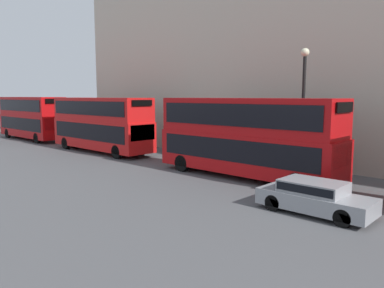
{
  "coord_description": "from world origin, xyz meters",
  "views": [
    {
      "loc": [
        -15.24,
        6.06,
        4.5
      ],
      "look_at": [
        0.48,
        20.81,
        1.73
      ],
      "focal_mm": 35.0,
      "sensor_mm": 36.0,
      "label": 1
    }
  ],
  "objects_px": {
    "bus_trailing": "(32,116)",
    "car_hatchback": "(314,196)",
    "bus_second_in_queue": "(245,134)",
    "pedestrian": "(108,137)",
    "bus_third_in_queue": "(101,122)"
  },
  "relations": [
    {
      "from": "bus_third_in_queue",
      "to": "pedestrian",
      "type": "bearing_deg",
      "value": 48.28
    },
    {
      "from": "bus_second_in_queue",
      "to": "pedestrian",
      "type": "xyz_separation_m",
      "value": [
        2.73,
        17.13,
        -1.67
      ]
    },
    {
      "from": "bus_third_in_queue",
      "to": "bus_trailing",
      "type": "distance_m",
      "value": 12.71
    },
    {
      "from": "bus_third_in_queue",
      "to": "pedestrian",
      "type": "xyz_separation_m",
      "value": [
        2.73,
        3.07,
        -1.66
      ]
    },
    {
      "from": "bus_second_in_queue",
      "to": "car_hatchback",
      "type": "height_order",
      "value": "bus_second_in_queue"
    },
    {
      "from": "bus_third_in_queue",
      "to": "bus_trailing",
      "type": "bearing_deg",
      "value": 90.0
    },
    {
      "from": "bus_third_in_queue",
      "to": "pedestrian",
      "type": "relative_size",
      "value": 6.47
    },
    {
      "from": "bus_second_in_queue",
      "to": "bus_trailing",
      "type": "distance_m",
      "value": 26.78
    },
    {
      "from": "bus_third_in_queue",
      "to": "bus_trailing",
      "type": "xyz_separation_m",
      "value": [
        0.0,
        12.71,
        0.01
      ]
    },
    {
      "from": "car_hatchback",
      "to": "pedestrian",
      "type": "relative_size",
      "value": 2.63
    },
    {
      "from": "bus_trailing",
      "to": "car_hatchback",
      "type": "bearing_deg",
      "value": -95.99
    },
    {
      "from": "bus_second_in_queue",
      "to": "car_hatchback",
      "type": "bearing_deg",
      "value": -121.07
    },
    {
      "from": "bus_trailing",
      "to": "car_hatchback",
      "type": "xyz_separation_m",
      "value": [
        -3.4,
        -32.42,
        -1.74
      ]
    },
    {
      "from": "bus_second_in_queue",
      "to": "pedestrian",
      "type": "relative_size",
      "value": 6.57
    },
    {
      "from": "car_hatchback",
      "to": "pedestrian",
      "type": "bearing_deg",
      "value": 74.93
    }
  ]
}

